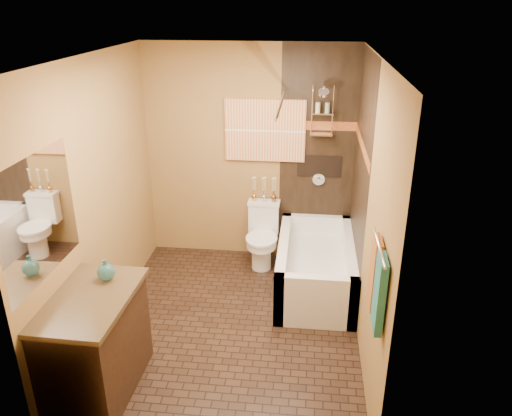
# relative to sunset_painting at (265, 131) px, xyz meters

# --- Properties ---
(floor) EXTENTS (3.00, 3.00, 0.00)m
(floor) POSITION_rel_sunset_painting_xyz_m (-0.18, -1.48, -1.55)
(floor) COLOR black
(floor) RESTS_ON ground
(wall_left) EXTENTS (0.02, 3.00, 2.50)m
(wall_left) POSITION_rel_sunset_painting_xyz_m (-1.38, -1.48, -0.30)
(wall_left) COLOR olive
(wall_left) RESTS_ON floor
(wall_right) EXTENTS (0.02, 3.00, 2.50)m
(wall_right) POSITION_rel_sunset_painting_xyz_m (1.02, -1.48, -0.30)
(wall_right) COLOR olive
(wall_right) RESTS_ON floor
(wall_back) EXTENTS (2.40, 0.02, 2.50)m
(wall_back) POSITION_rel_sunset_painting_xyz_m (-0.18, 0.02, -0.30)
(wall_back) COLOR olive
(wall_back) RESTS_ON floor
(wall_front) EXTENTS (2.40, 0.02, 2.50)m
(wall_front) POSITION_rel_sunset_painting_xyz_m (-0.18, -2.98, -0.30)
(wall_front) COLOR olive
(wall_front) RESTS_ON floor
(ceiling) EXTENTS (3.00, 3.00, 0.00)m
(ceiling) POSITION_rel_sunset_painting_xyz_m (-0.18, -1.48, 0.95)
(ceiling) COLOR silver
(ceiling) RESTS_ON wall_back
(alcove_tile_back) EXTENTS (0.85, 0.01, 2.50)m
(alcove_tile_back) POSITION_rel_sunset_painting_xyz_m (0.60, 0.01, -0.30)
(alcove_tile_back) COLOR black
(alcove_tile_back) RESTS_ON wall_back
(alcove_tile_right) EXTENTS (0.01, 1.50, 2.50)m
(alcove_tile_right) POSITION_rel_sunset_painting_xyz_m (1.01, -0.73, -0.30)
(alcove_tile_right) COLOR black
(alcove_tile_right) RESTS_ON wall_right
(mosaic_band_back) EXTENTS (0.85, 0.01, 0.10)m
(mosaic_band_back) POSITION_rel_sunset_painting_xyz_m (0.60, 0.00, 0.07)
(mosaic_band_back) COLOR maroon
(mosaic_band_back) RESTS_ON alcove_tile_back
(mosaic_band_right) EXTENTS (0.01, 1.50, 0.10)m
(mosaic_band_right) POSITION_rel_sunset_painting_xyz_m (1.00, -0.73, 0.07)
(mosaic_band_right) COLOR maroon
(mosaic_band_right) RESTS_ON alcove_tile_right
(alcove_niche) EXTENTS (0.50, 0.01, 0.25)m
(alcove_niche) POSITION_rel_sunset_painting_xyz_m (0.62, 0.01, -0.40)
(alcove_niche) COLOR black
(alcove_niche) RESTS_ON alcove_tile_back
(shower_fixtures) EXTENTS (0.24, 0.33, 1.16)m
(shower_fixtures) POSITION_rel_sunset_painting_xyz_m (0.62, -0.10, 0.12)
(shower_fixtures) COLOR silver
(shower_fixtures) RESTS_ON floor
(curtain_rod) EXTENTS (0.03, 1.55, 0.03)m
(curtain_rod) POSITION_rel_sunset_painting_xyz_m (0.22, -0.73, 0.47)
(curtain_rod) COLOR silver
(curtain_rod) RESTS_ON wall_back
(towel_bar) EXTENTS (0.02, 0.55, 0.02)m
(towel_bar) POSITION_rel_sunset_painting_xyz_m (0.97, -2.53, -0.10)
(towel_bar) COLOR silver
(towel_bar) RESTS_ON wall_right
(towel_teal) EXTENTS (0.05, 0.22, 0.52)m
(towel_teal) POSITION_rel_sunset_painting_xyz_m (0.98, -2.66, -0.37)
(towel_teal) COLOR #217168
(towel_teal) RESTS_ON towel_bar
(towel_rust) EXTENTS (0.05, 0.22, 0.52)m
(towel_rust) POSITION_rel_sunset_painting_xyz_m (0.98, -2.40, -0.37)
(towel_rust) COLOR #9B5B1C
(towel_rust) RESTS_ON towel_bar
(sunset_painting) EXTENTS (0.90, 0.04, 0.70)m
(sunset_painting) POSITION_rel_sunset_painting_xyz_m (0.00, 0.00, 0.00)
(sunset_painting) COLOR #DD6534
(sunset_painting) RESTS_ON wall_back
(vanity_mirror) EXTENTS (0.01, 1.00, 0.90)m
(vanity_mirror) POSITION_rel_sunset_painting_xyz_m (-1.37, -2.44, -0.05)
(vanity_mirror) COLOR white
(vanity_mirror) RESTS_ON wall_left
(bathtub) EXTENTS (0.80, 1.50, 0.55)m
(bathtub) POSITION_rel_sunset_painting_xyz_m (0.62, -0.73, -1.33)
(bathtub) COLOR white
(bathtub) RESTS_ON floor
(toilet) EXTENTS (0.37, 0.55, 0.73)m
(toilet) POSITION_rel_sunset_painting_xyz_m (-0.00, -0.25, -1.18)
(toilet) COLOR white
(toilet) RESTS_ON floor
(vanity) EXTENTS (0.62, 0.99, 0.86)m
(vanity) POSITION_rel_sunset_painting_xyz_m (-1.10, -2.44, -1.12)
(vanity) COLOR black
(vanity) RESTS_ON floor
(teal_bottle) EXTENTS (0.18, 0.18, 0.22)m
(teal_bottle) POSITION_rel_sunset_painting_xyz_m (-1.05, -2.18, -0.60)
(teal_bottle) COLOR #24686C
(teal_bottle) RESTS_ON vanity
(bud_vases) EXTENTS (0.29, 0.06, 0.29)m
(bud_vases) POSITION_rel_sunset_painting_xyz_m (-0.00, -0.09, -0.66)
(bud_vases) COLOR gold
(bud_vases) RESTS_ON toilet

